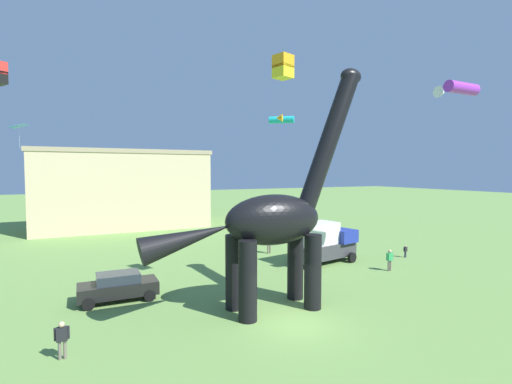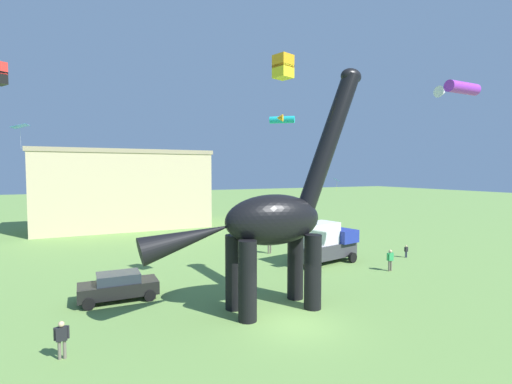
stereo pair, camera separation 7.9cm
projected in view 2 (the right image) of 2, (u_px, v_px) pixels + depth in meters
ground_plane at (295, 325)px, 17.51m from camera, size 240.00×240.00×0.00m
dinosaur_sculpture at (272, 220)px, 19.26m from camera, size 12.44×2.64×13.00m
parked_sedan_left at (118, 286)px, 20.77m from camera, size 4.21×2.01×1.55m
parked_box_truck at (323, 242)px, 29.29m from camera, size 5.90×3.16×3.20m
person_watching_child at (406, 250)px, 31.05m from camera, size 0.39×0.17×1.03m
person_strolling_adult at (390, 258)px, 26.84m from camera, size 0.58×0.26×1.56m
person_near_flyer at (62, 336)px, 14.27m from camera, size 0.55×0.24×1.48m
person_vendor_side at (270, 242)px, 32.56m from camera, size 0.63×0.28×1.69m
kite_near_high at (458, 89)px, 21.90m from camera, size 2.45×2.08×0.72m
kite_drifting at (283, 67)px, 20.39m from camera, size 1.10×1.10×1.25m
kite_mid_center at (282, 119)px, 32.85m from camera, size 2.25×2.31×0.65m
kite_near_low at (337, 180)px, 35.07m from camera, size 1.02×1.13×1.24m
kite_trailing at (20, 126)px, 34.15m from camera, size 1.55×1.95×2.23m
background_building_block at (124, 189)px, 47.23m from camera, size 20.72×8.91×9.81m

